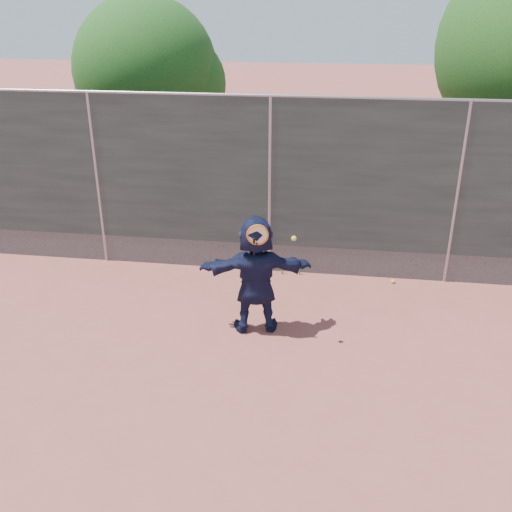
# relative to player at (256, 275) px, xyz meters

# --- Properties ---
(ground) EXTENTS (80.00, 80.00, 0.00)m
(ground) POSITION_rel_player_xyz_m (-0.06, -1.54, -0.86)
(ground) COLOR #9E4C42
(ground) RESTS_ON ground
(player) EXTENTS (1.66, 0.82, 1.72)m
(player) POSITION_rel_player_xyz_m (0.00, 0.00, 0.00)
(player) COLOR #141938
(player) RESTS_ON ground
(ball_ground) EXTENTS (0.07, 0.07, 0.07)m
(ball_ground) POSITION_rel_player_xyz_m (2.08, 1.75, -0.83)
(ball_ground) COLOR yellow
(ball_ground) RESTS_ON ground
(fence) EXTENTS (20.00, 0.06, 3.03)m
(fence) POSITION_rel_player_xyz_m (-0.06, 1.96, 0.72)
(fence) COLOR #38423D
(fence) RESTS_ON ground
(swing_action) EXTENTS (0.66, 0.17, 0.51)m
(swing_action) POSITION_rel_player_xyz_m (0.10, -0.20, 0.66)
(swing_action) COLOR orange
(swing_action) RESTS_ON ground
(tree_left) EXTENTS (3.15, 3.00, 4.53)m
(tree_left) POSITION_rel_player_xyz_m (-2.90, 5.01, 2.08)
(tree_left) COLOR #382314
(tree_left) RESTS_ON ground
(weed_clump) EXTENTS (0.68, 0.07, 0.30)m
(weed_clump) POSITION_rel_player_xyz_m (0.24, 1.84, -0.73)
(weed_clump) COLOR #387226
(weed_clump) RESTS_ON ground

